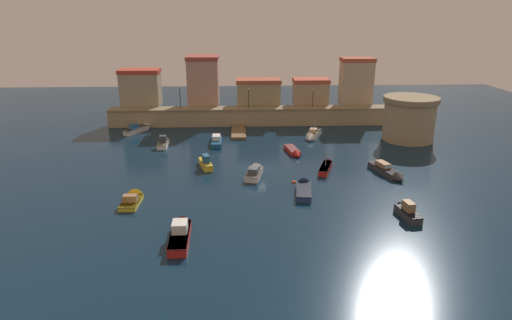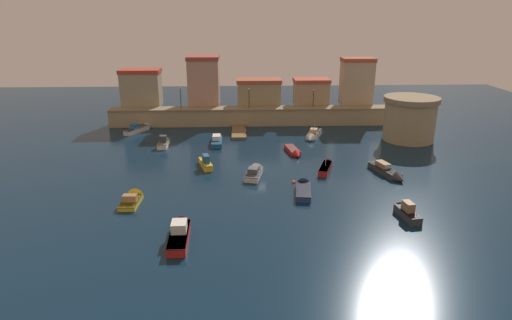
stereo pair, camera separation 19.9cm
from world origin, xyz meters
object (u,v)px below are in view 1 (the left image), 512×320
(fortress_tower, at_px, (409,118))
(moored_boat_11, at_px, (217,139))
(quay_lamp_1, at_px, (249,95))
(quay_lamp_2, at_px, (313,95))
(moored_boat_7, at_px, (313,135))
(moored_boat_4, at_px, (139,129))
(moored_boat_6, at_px, (294,152))
(moored_boat_9, at_px, (304,188))
(moored_boat_10, at_px, (406,211))
(mooring_buoy_0, at_px, (294,183))
(quay_lamp_0, at_px, (180,95))
(moored_boat_8, at_px, (205,162))
(moored_boat_12, at_px, (326,166))
(moored_boat_3, at_px, (181,231))
(moored_boat_2, at_px, (388,172))
(moored_boat_0, at_px, (133,198))
(moored_boat_1, at_px, (255,172))
(moored_boat_5, at_px, (164,142))

(fortress_tower, bearing_deg, moored_boat_11, -179.78)
(quay_lamp_1, distance_m, quay_lamp_2, 11.67)
(fortress_tower, xyz_separation_m, moored_boat_7, (-15.13, 1.84, -3.12))
(moored_boat_4, distance_m, moored_boat_6, 28.70)
(quay_lamp_1, xyz_separation_m, moored_boat_9, (5.56, -31.70, -5.16))
(moored_boat_10, xyz_separation_m, mooring_buoy_0, (-10.25, 9.63, -0.58))
(moored_boat_4, distance_m, moored_boat_7, 29.86)
(quay_lamp_0, bearing_deg, moored_boat_9, -60.62)
(quay_lamp_0, relative_size, moored_boat_8, 0.71)
(quay_lamp_0, xyz_separation_m, moored_boat_8, (5.80, -22.51, -5.07))
(moored_boat_9, bearing_deg, moored_boat_8, 60.24)
(moored_boat_10, relative_size, moored_boat_12, 0.80)
(moored_boat_3, bearing_deg, mooring_buoy_0, -44.27)
(moored_boat_6, distance_m, moored_boat_8, 13.54)
(quay_lamp_1, relative_size, moored_boat_10, 0.73)
(moored_boat_8, bearing_deg, moored_boat_11, -21.49)
(moored_boat_3, xyz_separation_m, moored_boat_11, (1.97, 30.92, -0.11))
(moored_boat_2, relative_size, moored_boat_11, 1.08)
(moored_boat_3, height_order, mooring_buoy_0, moored_boat_3)
(moored_boat_2, distance_m, moored_boat_4, 42.84)
(moored_boat_6, relative_size, moored_boat_9, 0.91)
(moored_boat_8, bearing_deg, moored_boat_3, 161.39)
(quay_lamp_0, xyz_separation_m, moored_boat_11, (6.88, -11.22, -5.19))
(quay_lamp_2, distance_m, moored_boat_2, 27.95)
(quay_lamp_2, relative_size, moored_boat_12, 0.55)
(moored_boat_0, bearing_deg, moored_boat_1, -58.33)
(moored_boat_8, bearing_deg, mooring_buoy_0, -136.24)
(moored_boat_5, xyz_separation_m, moored_boat_12, (23.12, -11.78, -0.10))
(moored_boat_1, bearing_deg, quay_lamp_1, 12.35)
(moored_boat_7, distance_m, moored_boat_11, 15.82)
(moored_boat_6, distance_m, moored_boat_12, 7.64)
(moored_boat_1, bearing_deg, moored_boat_2, -80.55)
(moored_boat_0, height_order, moored_boat_6, moored_boat_0)
(moored_boat_3, relative_size, moored_boat_10, 1.47)
(quay_lamp_1, distance_m, moored_boat_8, 23.94)
(moored_boat_9, relative_size, moored_boat_11, 0.94)
(moored_boat_6, distance_m, moored_boat_10, 22.80)
(quay_lamp_0, relative_size, moored_boat_0, 0.77)
(moored_boat_0, relative_size, moored_boat_12, 0.81)
(moored_boat_7, bearing_deg, moored_boat_5, -61.81)
(moored_boat_2, relative_size, moored_boat_10, 1.45)
(moored_boat_0, bearing_deg, moored_boat_12, -65.60)
(fortress_tower, height_order, moored_boat_4, fortress_tower)
(quay_lamp_1, relative_size, mooring_buoy_0, 6.49)
(quay_lamp_2, distance_m, moored_boat_0, 42.51)
(moored_boat_2, bearing_deg, moored_boat_0, -93.66)
(moored_boat_6, height_order, mooring_buoy_0, moored_boat_6)
(quay_lamp_0, height_order, moored_boat_5, quay_lamp_0)
(moored_boat_0, bearing_deg, quay_lamp_2, -34.26)
(moored_boat_4, bearing_deg, quay_lamp_2, -54.40)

